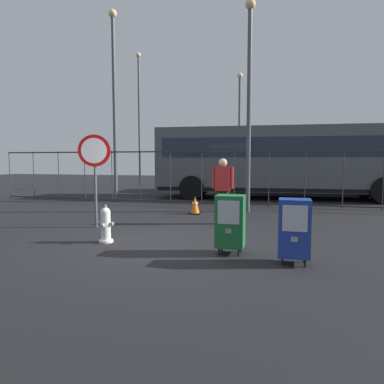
{
  "coord_description": "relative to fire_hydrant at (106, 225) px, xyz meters",
  "views": [
    {
      "loc": [
        2.34,
        -6.48,
        1.61
      ],
      "look_at": [
        0.3,
        1.2,
        0.9
      ],
      "focal_mm": 32.81,
      "sensor_mm": 36.0,
      "label": 1
    }
  ],
  "objects": [
    {
      "name": "street_light_far_right",
      "position": [
        2.27,
        4.98,
        3.45
      ],
      "size": [
        0.32,
        0.32,
        6.49
      ],
      "color": "#4C4F54",
      "rests_on": "ground_plane"
    },
    {
      "name": "street_light_near_left",
      "position": [
        -6.07,
        15.82,
        4.58
      ],
      "size": [
        0.32,
        0.32,
        8.69
      ],
      "color": "#4C4F54",
      "rests_on": "ground_plane"
    },
    {
      "name": "pedestrian",
      "position": [
        1.88,
        2.61,
        0.6
      ],
      "size": [
        0.55,
        0.22,
        1.67
      ],
      "color": "black",
      "rests_on": "ground_plane"
    },
    {
      "name": "bus_near",
      "position": [
        3.26,
        9.28,
        1.36
      ],
      "size": [
        10.64,
        3.32,
        3.0
      ],
      "rotation": [
        0.0,
        0.0,
        0.07
      ],
      "color": "#4C5156",
      "rests_on": "ground_plane"
    },
    {
      "name": "street_light_far_left",
      "position": [
        -3.11,
        6.53,
        3.9
      ],
      "size": [
        0.32,
        0.32,
        7.38
      ],
      "color": "#4C4F54",
      "rests_on": "ground_plane"
    },
    {
      "name": "fence_barrier",
      "position": [
        1.06,
        6.28,
        0.67
      ],
      "size": [
        18.03,
        0.04,
        2.0
      ],
      "color": "#2D2D33",
      "rests_on": "ground_plane"
    },
    {
      "name": "ground_plane",
      "position": [
        1.06,
        0.32,
        -0.35
      ],
      "size": [
        60.0,
        60.0,
        0.0
      ],
      "primitive_type": "plane",
      "color": "black"
    },
    {
      "name": "newspaper_box_primary",
      "position": [
        2.5,
        -0.21,
        0.22
      ],
      "size": [
        0.48,
        0.42,
        1.02
      ],
      "color": "black",
      "rests_on": "ground_plane"
    },
    {
      "name": "newspaper_box_secondary",
      "position": [
        3.56,
        -0.56,
        0.22
      ],
      "size": [
        0.48,
        0.42,
        1.02
      ],
      "color": "black",
      "rests_on": "ground_plane"
    },
    {
      "name": "traffic_cone",
      "position": [
        0.77,
        4.08,
        -0.09
      ],
      "size": [
        0.36,
        0.36,
        0.53
      ],
      "color": "black",
      "rests_on": "ground_plane"
    },
    {
      "name": "street_light_near_right",
      "position": [
        0.85,
        13.87,
        3.45
      ],
      "size": [
        0.32,
        0.32,
        6.51
      ],
      "color": "#4C4F54",
      "rests_on": "ground_plane"
    },
    {
      "name": "stop_sign",
      "position": [
        -1.0,
        1.35,
        1.25
      ],
      "size": [
        0.71,
        0.31,
        2.23
      ],
      "color": "#4C4F54",
      "rests_on": "ground_plane"
    },
    {
      "name": "fire_hydrant",
      "position": [
        0.0,
        0.0,
        0.0
      ],
      "size": [
        0.33,
        0.31,
        0.75
      ],
      "color": "silver",
      "rests_on": "ground_plane"
    },
    {
      "name": "bus_far",
      "position": [
        5.88,
        12.97,
        1.36
      ],
      "size": [
        10.57,
        3.03,
        3.0
      ],
      "rotation": [
        0.0,
        0.0,
        0.03
      ],
      "color": "#4C5156",
      "rests_on": "ground_plane"
    }
  ]
}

